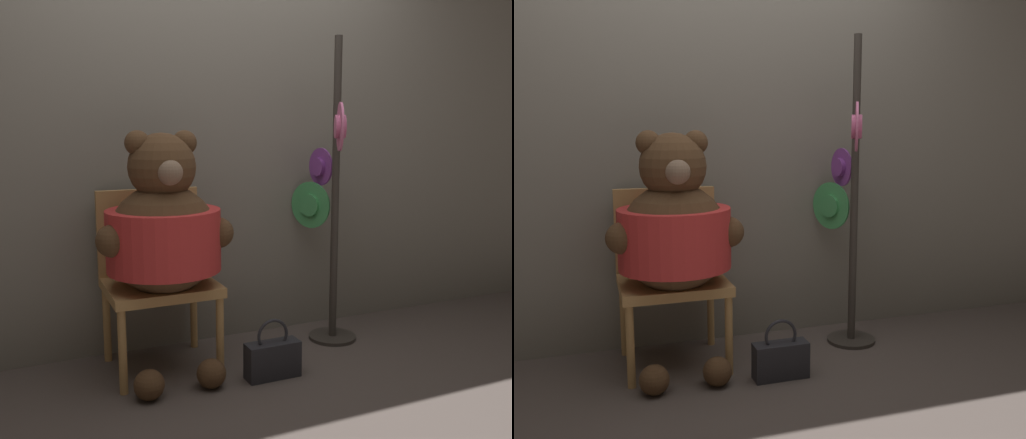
# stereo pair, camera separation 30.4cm
# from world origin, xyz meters

# --- Properties ---
(ground_plane) EXTENTS (14.00, 14.00, 0.00)m
(ground_plane) POSITION_xyz_m (0.00, 0.00, 0.00)
(ground_plane) COLOR #4C423D
(wall_back) EXTENTS (8.00, 0.10, 2.74)m
(wall_back) POSITION_xyz_m (0.00, 0.59, 1.37)
(wall_back) COLOR slate
(wall_back) RESTS_ON ground_plane
(chair) EXTENTS (0.55, 0.49, 0.92)m
(chair) POSITION_xyz_m (-0.34, 0.32, 0.51)
(chair) COLOR #B2844C
(chair) RESTS_ON ground_plane
(teddy_bear) EXTENTS (0.68, 0.60, 1.23)m
(teddy_bear) POSITION_xyz_m (-0.34, 0.16, 0.73)
(teddy_bear) COLOR #4C331E
(teddy_bear) RESTS_ON ground_plane
(hat_display_rack) EXTENTS (0.28, 0.55, 1.75)m
(hat_display_rack) POSITION_xyz_m (0.67, 0.26, 0.80)
(hat_display_rack) COLOR #332D28
(hat_display_rack) RESTS_ON ground_plane
(handbag_on_ground) EXTENTS (0.28, 0.10, 0.31)m
(handbag_on_ground) POSITION_xyz_m (0.13, -0.10, 0.10)
(handbag_on_ground) COLOR #232328
(handbag_on_ground) RESTS_ON ground_plane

